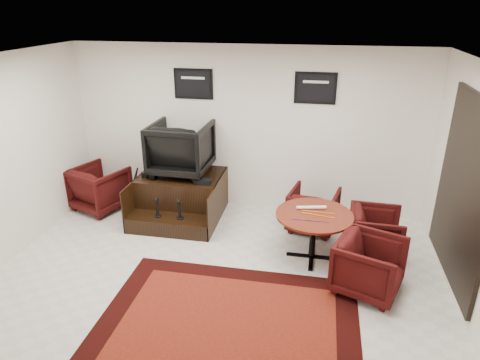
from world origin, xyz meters
The scene contains 16 objects.
ground centered at (0.00, 0.00, 0.00)m, with size 6.00×6.00×0.00m, color beige.
room_shell centered at (0.41, 0.12, 1.79)m, with size 6.02×5.02×2.81m.
area_rug centered at (0.33, -0.63, 0.01)m, with size 2.97×2.23×0.01m.
shine_podium centered at (-1.03, 1.91, 0.33)m, with size 1.39×1.43×0.72m.
shine_chair centered at (-1.03, 2.05, 1.20)m, with size 0.95×0.89×0.97m, color black.
shoes_pair centered at (-1.52, 1.83, 0.76)m, with size 0.22×0.25×0.09m.
polish_kit centered at (-0.55, 1.67, 0.76)m, with size 0.24×0.16×0.08m, color black.
umbrella_black centered at (-1.86, 1.81, 0.44)m, with size 0.33×0.12×0.88m, color black, non-canonical shape.
umbrella_hooked centered at (-1.82, 1.90, 0.39)m, with size 0.29×0.11×0.78m, color black, non-canonical shape.
armchair_side centered at (-2.51, 1.89, 0.42)m, with size 0.82×0.77×0.85m, color black.
meeting_table centered at (1.22, 0.96, 0.61)m, with size 1.07×1.07×0.70m.
table_chair_back centered at (1.20, 1.83, 0.37)m, with size 0.73×0.68×0.75m, color black.
table_chair_window centered at (2.11, 1.26, 0.37)m, with size 0.72×0.68×0.74m, color black.
table_chair_corner centered at (1.94, 0.33, 0.40)m, with size 0.77×0.72×0.79m, color black.
paper_roll centered at (1.18, 1.11, 0.72)m, with size 0.05×0.05×0.42m, color white.
table_clutter centered at (1.25, 0.91, 0.71)m, with size 0.57×0.30×0.01m.
Camera 1 is at (1.20, -4.40, 3.42)m, focal length 32.00 mm.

